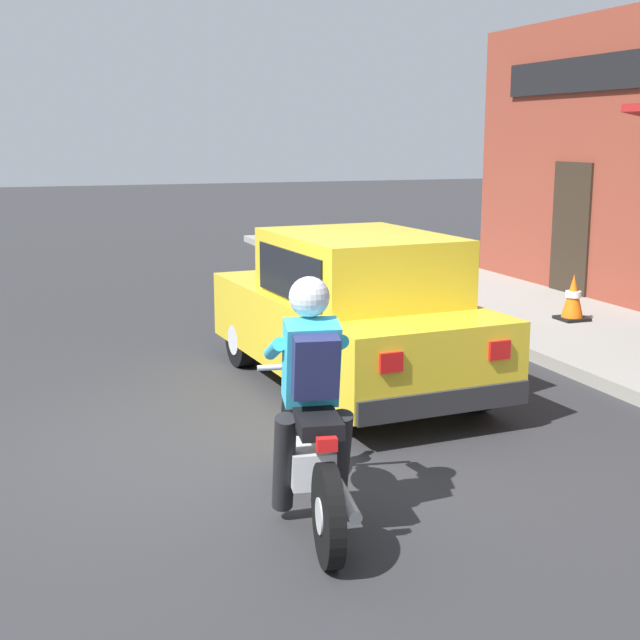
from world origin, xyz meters
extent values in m
plane|color=#2B2B2D|center=(0.00, 0.00, 0.00)|extent=(80.00, 80.00, 0.00)
cube|color=gray|center=(5.25, 3.00, 0.07)|extent=(2.60, 22.00, 0.14)
cube|color=#2D2319|center=(6.53, 4.68, 1.05)|extent=(0.04, 0.90, 2.10)
cylinder|color=black|center=(0.38, -0.68, 0.31)|extent=(0.20, 0.63, 0.62)
cylinder|color=silver|center=(0.38, -0.68, 0.31)|extent=(0.16, 0.23, 0.22)
cylinder|color=black|center=(0.14, -2.06, 0.31)|extent=(0.20, 0.63, 0.62)
cylinder|color=silver|center=(0.14, -2.06, 0.31)|extent=(0.16, 0.23, 0.22)
cube|color=silver|center=(0.25, -1.42, 0.39)|extent=(0.34, 0.44, 0.24)
ellipsoid|color=#1E3899|center=(0.29, -1.18, 0.80)|extent=(0.38, 0.56, 0.24)
cube|color=black|center=(0.21, -1.65, 0.76)|extent=(0.35, 0.60, 0.10)
cylinder|color=silver|center=(0.36, -0.78, 0.62)|extent=(0.12, 0.33, 0.68)
cylinder|color=silver|center=(0.34, -0.90, 0.91)|extent=(0.56, 0.13, 0.04)
sphere|color=silver|center=(0.37, -0.73, 0.79)|extent=(0.16, 0.16, 0.16)
cylinder|color=silver|center=(0.34, -1.84, 0.29)|extent=(0.17, 0.56, 0.08)
cube|color=red|center=(0.15, -2.01, 0.73)|extent=(0.13, 0.08, 0.08)
cylinder|color=black|center=(0.06, -1.46, 0.43)|extent=(0.20, 0.37, 0.71)
cylinder|color=black|center=(0.42, -1.52, 0.43)|extent=(0.20, 0.37, 0.71)
cube|color=#33B2D1|center=(0.24, -1.47, 1.08)|extent=(0.39, 0.38, 0.57)
cylinder|color=#33B2D1|center=(0.09, -1.20, 1.12)|extent=(0.18, 0.53, 0.26)
cylinder|color=#33B2D1|center=(0.48, -1.27, 1.12)|extent=(0.18, 0.53, 0.26)
sphere|color=silver|center=(0.25, -1.41, 1.49)|extent=(0.26, 0.26, 0.26)
cube|color=navy|center=(0.21, -1.63, 1.10)|extent=(0.32, 0.28, 0.42)
cylinder|color=black|center=(0.86, 2.60, 0.30)|extent=(0.22, 0.61, 0.60)
cylinder|color=silver|center=(0.86, 2.60, 0.30)|extent=(0.22, 0.34, 0.33)
cylinder|color=black|center=(2.29, 2.70, 0.30)|extent=(0.22, 0.61, 0.60)
cylinder|color=silver|center=(2.29, 2.70, 0.30)|extent=(0.22, 0.34, 0.33)
cylinder|color=black|center=(1.01, 0.21, 0.30)|extent=(0.22, 0.61, 0.60)
cylinder|color=silver|center=(1.01, 0.21, 0.30)|extent=(0.22, 0.34, 0.33)
cylinder|color=black|center=(2.45, 0.30, 0.30)|extent=(0.22, 0.61, 0.60)
cylinder|color=silver|center=(2.45, 0.30, 0.30)|extent=(0.22, 0.34, 0.33)
cube|color=gold|center=(1.65, 1.45, 0.60)|extent=(1.88, 3.80, 0.70)
cube|color=gold|center=(1.67, 1.20, 1.24)|extent=(1.56, 1.99, 0.66)
cube|color=black|center=(1.61, 2.07, 1.19)|extent=(1.34, 0.43, 0.51)
cube|color=black|center=(0.95, 1.16, 1.22)|extent=(0.13, 1.52, 0.46)
cube|color=black|center=(2.39, 1.25, 1.22)|extent=(0.13, 1.52, 0.46)
cube|color=silver|center=(1.03, 3.28, 0.72)|extent=(0.24, 0.06, 0.14)
cube|color=red|center=(1.27, -0.44, 0.74)|extent=(0.20, 0.05, 0.16)
cube|color=silver|center=(2.04, 3.34, 0.72)|extent=(0.24, 0.06, 0.14)
cube|color=red|center=(2.28, -0.37, 0.74)|extent=(0.20, 0.05, 0.16)
cube|color=#28282B|center=(1.54, 3.28, 0.35)|extent=(1.61, 0.22, 0.20)
cube|color=#28282B|center=(1.77, -0.37, 0.35)|extent=(1.61, 0.22, 0.20)
cube|color=black|center=(5.36, 2.90, 0.16)|extent=(0.36, 0.36, 0.04)
cone|color=orange|center=(5.36, 2.90, 0.46)|extent=(0.28, 0.28, 0.56)
cylinder|color=white|center=(5.36, 2.90, 0.48)|extent=(0.20, 0.20, 0.08)
camera|label=1|loc=(-1.56, -6.61, 2.48)|focal=50.00mm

